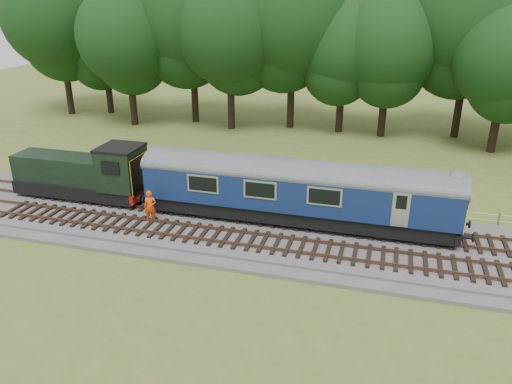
% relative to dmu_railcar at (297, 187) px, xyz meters
% --- Properties ---
extents(ground, '(120.00, 120.00, 0.00)m').
position_rel_dmu_railcar_xyz_m(ground, '(-0.47, -1.40, -2.61)').
color(ground, '#526826').
rests_on(ground, ground).
extents(ballast, '(70.00, 7.00, 0.35)m').
position_rel_dmu_railcar_xyz_m(ballast, '(-0.47, -1.40, -2.43)').
color(ballast, '#4C4C4F').
rests_on(ballast, ground).
extents(track_north, '(67.20, 2.40, 0.21)m').
position_rel_dmu_railcar_xyz_m(track_north, '(-0.47, -0.00, -2.19)').
color(track_north, black).
rests_on(track_north, ballast).
extents(track_south, '(67.20, 2.40, 0.21)m').
position_rel_dmu_railcar_xyz_m(track_south, '(-0.47, -3.00, -2.19)').
color(track_south, black).
rests_on(track_south, ballast).
extents(fence, '(64.00, 0.12, 1.00)m').
position_rel_dmu_railcar_xyz_m(fence, '(-0.47, 3.10, -2.61)').
color(fence, '#6B6054').
rests_on(fence, ground).
extents(tree_line, '(70.00, 8.00, 18.00)m').
position_rel_dmu_railcar_xyz_m(tree_line, '(-0.47, 20.60, -2.61)').
color(tree_line, black).
rests_on(tree_line, ground).
extents(dmu_railcar, '(18.05, 2.86, 3.88)m').
position_rel_dmu_railcar_xyz_m(dmu_railcar, '(0.00, 0.00, 0.00)').
color(dmu_railcar, black).
rests_on(dmu_railcar, ground).
extents(shunter_loco, '(8.92, 2.60, 3.38)m').
position_rel_dmu_railcar_xyz_m(shunter_loco, '(-13.93, 0.00, -0.63)').
color(shunter_loco, black).
rests_on(shunter_loco, ground).
extents(worker, '(0.82, 0.66, 1.96)m').
position_rel_dmu_railcar_xyz_m(worker, '(-8.23, -2.26, -1.28)').
color(worker, '#F84A0D').
rests_on(worker, ballast).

